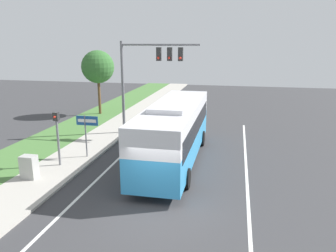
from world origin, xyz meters
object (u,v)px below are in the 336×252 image
at_px(street_sign, 87,128).
at_px(utility_cabinet, 29,167).
at_px(bus, 175,129).
at_px(signal_gantry, 148,68).
at_px(pedestrian_signal, 57,130).

height_order(street_sign, utility_cabinet, street_sign).
bearing_deg(bus, signal_gantry, 119.86).
bearing_deg(bus, utility_cabinet, -148.24).
bearing_deg(signal_gantry, utility_cabinet, -111.82).
relative_size(signal_gantry, street_sign, 2.58).
relative_size(pedestrian_signal, street_sign, 1.17).
distance_m(bus, signal_gantry, 6.40).
bearing_deg(utility_cabinet, signal_gantry, 68.18).
bearing_deg(signal_gantry, pedestrian_signal, -113.44).
distance_m(signal_gantry, utility_cabinet, 10.46).
bearing_deg(street_sign, utility_cabinet, -112.55).
relative_size(street_sign, utility_cabinet, 2.27).
height_order(bus, signal_gantry, signal_gantry).
bearing_deg(signal_gantry, bus, -60.14).
xyz_separation_m(signal_gantry, pedestrian_signal, (-3.04, -7.02, -2.77)).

